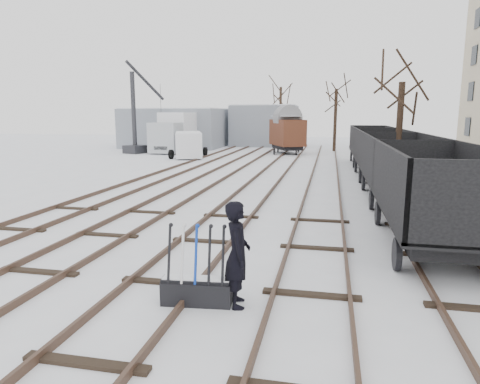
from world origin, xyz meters
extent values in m
plane|color=white|center=(0.00, 0.00, 0.00)|extent=(120.00, 120.00, 0.00)
cube|color=black|center=(-6.72, 14.00, 0.07)|extent=(0.07, 52.00, 0.15)
cube|color=black|center=(-5.28, 14.00, 0.07)|extent=(0.07, 52.00, 0.15)
cube|color=black|center=(-3.72, 14.00, 0.07)|extent=(0.07, 52.00, 0.15)
cube|color=black|center=(-2.28, 14.00, 0.07)|extent=(0.07, 52.00, 0.15)
cube|color=black|center=(-3.00, 2.00, 0.03)|extent=(1.90, 0.20, 0.08)
cube|color=black|center=(-0.72, 14.00, 0.07)|extent=(0.07, 52.00, 0.15)
cube|color=black|center=(0.72, 14.00, 0.07)|extent=(0.07, 52.00, 0.15)
cube|color=black|center=(0.00, 2.00, 0.03)|extent=(1.90, 0.20, 0.08)
cube|color=black|center=(2.28, 14.00, 0.07)|extent=(0.07, 52.00, 0.15)
cube|color=black|center=(3.72, 14.00, 0.07)|extent=(0.07, 52.00, 0.15)
cube|color=black|center=(3.00, 2.00, 0.03)|extent=(1.90, 0.20, 0.08)
cube|color=black|center=(5.28, 14.00, 0.07)|extent=(0.07, 52.00, 0.15)
cube|color=black|center=(6.72, 14.00, 0.07)|extent=(0.07, 52.00, 0.15)
cube|color=black|center=(6.00, 2.00, 0.03)|extent=(1.90, 0.20, 0.08)
cube|color=gray|center=(-13.00, 36.00, 2.00)|extent=(10.00, 8.00, 4.00)
cube|color=white|center=(-13.00, 36.00, 4.05)|extent=(9.80, 7.84, 0.10)
cube|color=gray|center=(-4.00, 40.00, 2.20)|extent=(7.00, 6.00, 4.40)
cube|color=white|center=(-4.00, 40.00, 4.45)|extent=(6.86, 5.88, 0.10)
cube|color=black|center=(0.92, -0.77, 0.22)|extent=(1.33, 0.54, 0.44)
cube|color=black|center=(0.92, -0.77, 0.46)|extent=(1.32, 0.42, 0.06)
cube|color=white|center=(0.92, -0.77, 0.50)|extent=(1.27, 0.38, 0.03)
cylinder|color=black|center=(0.43, -0.82, 0.95)|extent=(0.08, 0.32, 1.08)
cylinder|color=silver|center=(0.68, -0.79, 0.95)|extent=(0.08, 0.32, 1.08)
cylinder|color=#0C31A1|center=(0.92, -0.77, 0.95)|extent=(0.08, 0.32, 1.08)
cylinder|color=black|center=(1.17, -0.74, 0.95)|extent=(0.08, 0.32, 1.08)
cylinder|color=black|center=(1.42, -0.72, 0.95)|extent=(0.08, 0.32, 1.08)
imported|color=black|center=(1.67, -0.67, 0.98)|extent=(0.64, 0.81, 1.96)
cube|color=black|center=(6.00, 3.91, 0.70)|extent=(2.08, 5.71, 0.43)
cube|color=black|center=(6.00, 3.91, 0.92)|extent=(2.59, 6.49, 0.13)
cube|color=black|center=(4.76, 3.91, 1.78)|extent=(0.11, 6.49, 1.73)
cube|color=white|center=(6.00, 3.91, 1.03)|extent=(2.34, 6.23, 0.06)
cylinder|color=black|center=(4.81, 1.83, 0.38)|extent=(0.13, 0.76, 0.76)
cylinder|color=black|center=(7.19, 5.98, 0.38)|extent=(0.13, 0.76, 0.76)
cube|color=black|center=(6.00, 10.31, 0.70)|extent=(2.08, 5.71, 0.43)
cube|color=black|center=(6.00, 10.31, 0.92)|extent=(2.59, 6.49, 0.13)
cube|color=black|center=(4.76, 10.31, 1.78)|extent=(0.11, 6.49, 1.73)
cube|color=black|center=(7.24, 10.31, 1.78)|extent=(0.11, 6.49, 1.73)
cube|color=white|center=(6.00, 10.31, 1.03)|extent=(2.34, 6.23, 0.06)
cylinder|color=black|center=(4.81, 8.23, 0.38)|extent=(0.13, 0.76, 0.76)
cylinder|color=black|center=(7.19, 12.38, 0.38)|extent=(0.13, 0.76, 0.76)
cube|color=black|center=(6.00, 16.71, 0.70)|extent=(2.08, 5.71, 0.43)
cube|color=black|center=(6.00, 16.71, 0.92)|extent=(2.59, 6.49, 0.13)
cube|color=black|center=(4.76, 16.71, 1.78)|extent=(0.11, 6.49, 1.73)
cube|color=black|center=(7.24, 16.71, 1.78)|extent=(0.11, 6.49, 1.73)
cube|color=white|center=(6.00, 16.71, 1.03)|extent=(2.34, 6.23, 0.06)
cylinder|color=black|center=(4.81, 14.63, 0.38)|extent=(0.13, 0.76, 0.76)
cylinder|color=black|center=(7.19, 18.78, 0.38)|extent=(0.13, 0.76, 0.76)
cube|color=black|center=(6.00, 23.11, 0.70)|extent=(2.08, 5.71, 0.43)
cube|color=black|center=(6.00, 23.11, 0.92)|extent=(2.59, 6.49, 0.13)
cube|color=black|center=(4.76, 23.11, 1.78)|extent=(0.11, 6.49, 1.73)
cube|color=black|center=(7.24, 23.11, 1.78)|extent=(0.11, 6.49, 1.73)
cube|color=white|center=(6.00, 23.11, 1.03)|extent=(2.34, 6.23, 0.06)
cylinder|color=black|center=(4.81, 21.03, 0.38)|extent=(0.13, 0.76, 0.76)
cylinder|color=black|center=(7.19, 25.18, 0.38)|extent=(0.13, 0.76, 0.76)
cube|color=black|center=(-0.56, 30.55, 0.57)|extent=(3.08, 4.18, 0.35)
cube|color=#472615|center=(-0.56, 30.55, 1.87)|extent=(3.68, 4.83, 2.26)
cube|color=white|center=(-0.56, 30.55, 3.31)|extent=(3.40, 4.54, 0.03)
cylinder|color=black|center=(-1.52, 29.15, 0.30)|extent=(0.10, 0.61, 0.61)
cylinder|color=black|center=(0.40, 31.94, 0.30)|extent=(0.10, 0.61, 0.61)
cube|color=black|center=(-10.82, 30.85, 0.58)|extent=(1.85, 8.10, 0.32)
cube|color=#A2A7AC|center=(-10.82, 27.90, 1.43)|extent=(2.68, 2.29, 2.64)
cube|color=white|center=(-10.82, 31.70, 2.11)|extent=(3.04, 5.67, 2.96)
cube|color=white|center=(-10.82, 31.70, 3.61)|extent=(2.98, 5.56, 0.04)
cylinder|color=black|center=(-11.98, 28.11, 0.53)|extent=(0.32, 1.06, 1.06)
cylinder|color=black|center=(-9.66, 33.81, 0.53)|extent=(0.32, 1.06, 1.06)
cube|color=white|center=(-8.02, 25.27, 1.06)|extent=(3.45, 5.07, 1.91)
cube|color=white|center=(-8.02, 25.27, 2.03)|extent=(3.36, 4.95, 0.04)
cylinder|color=black|center=(-8.97, 23.79, 0.37)|extent=(0.23, 0.74, 0.74)
cylinder|color=black|center=(-7.06, 26.75, 0.37)|extent=(0.23, 0.74, 0.74)
cube|color=#28292D|center=(-13.97, 27.89, 0.36)|extent=(2.08, 2.08, 0.71)
cylinder|color=#28292D|center=(-13.97, 27.89, 3.57)|extent=(0.39, 0.39, 7.14)
cylinder|color=#28292D|center=(-13.97, 29.50, 6.43)|extent=(1.90, 4.33, 3.29)
cylinder|color=black|center=(-13.97, 31.37, 4.28)|extent=(0.04, 0.04, 4.02)
cylinder|color=black|center=(6.40, 13.53, 2.48)|extent=(0.30, 0.30, 4.95)
cylinder|color=black|center=(-2.43, 41.21, 3.25)|extent=(0.30, 0.30, 6.50)
cylinder|color=black|center=(3.62, 33.92, 2.90)|extent=(0.30, 0.30, 5.80)
camera|label=1|loc=(3.25, -7.91, 3.48)|focal=32.00mm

